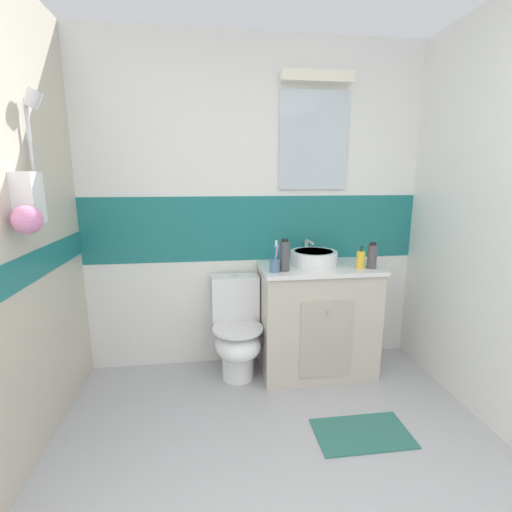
# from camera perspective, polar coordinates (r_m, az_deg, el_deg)

# --- Properties ---
(ground_plane) EXTENTS (3.20, 3.48, 0.04)m
(ground_plane) POSITION_cam_1_polar(r_m,az_deg,el_deg) (2.23, 4.49, -30.57)
(ground_plane) COLOR #B2B2B7
(wall_back_tiled) EXTENTS (3.20, 0.20, 2.50)m
(wall_back_tiled) POSITION_cam_1_polar(r_m,az_deg,el_deg) (2.87, -0.17, 7.63)
(wall_back_tiled) COLOR white
(wall_back_tiled) RESTS_ON ground_plane
(vanity_cabinet) EXTENTS (0.87, 0.52, 0.85)m
(vanity_cabinet) POSITION_cam_1_polar(r_m,az_deg,el_deg) (2.88, 9.44, -9.68)
(vanity_cabinet) COLOR beige
(vanity_cabinet) RESTS_ON ground_plane
(sink_basin) EXTENTS (0.35, 0.39, 0.17)m
(sink_basin) POSITION_cam_1_polar(r_m,az_deg,el_deg) (2.74, 8.99, -0.22)
(sink_basin) COLOR white
(sink_basin) RESTS_ON vanity_cabinet
(toilet) EXTENTS (0.37, 0.50, 0.77)m
(toilet) POSITION_cam_1_polar(r_m,az_deg,el_deg) (2.80, -2.97, -11.70)
(toilet) COLOR white
(toilet) RESTS_ON ground_plane
(toothbrush_cup) EXTENTS (0.07, 0.07, 0.22)m
(toothbrush_cup) POSITION_cam_1_polar(r_m,az_deg,el_deg) (2.51, 2.91, -1.34)
(toothbrush_cup) COLOR #4C7299
(toothbrush_cup) RESTS_ON vanity_cabinet
(soap_dispenser) EXTENTS (0.06, 0.06, 0.17)m
(soap_dispenser) POSITION_cam_1_polar(r_m,az_deg,el_deg) (2.72, 16.07, -0.55)
(soap_dispenser) COLOR yellow
(soap_dispenser) RESTS_ON vanity_cabinet
(shampoo_bottle_tall) EXTENTS (0.07, 0.07, 0.23)m
(shampoo_bottle_tall) POSITION_cam_1_polar(r_m,az_deg,el_deg) (2.53, 4.51, 0.07)
(shampoo_bottle_tall) COLOR #4C4C51
(shampoo_bottle_tall) RESTS_ON vanity_cabinet
(mouthwash_bottle) EXTENTS (0.07, 0.07, 0.19)m
(mouthwash_bottle) POSITION_cam_1_polar(r_m,az_deg,el_deg) (2.74, 17.73, 0.01)
(mouthwash_bottle) COLOR #4C4C51
(mouthwash_bottle) RESTS_ON vanity_cabinet
(bath_mat) EXTENTS (0.56, 0.32, 0.01)m
(bath_mat) POSITION_cam_1_polar(r_m,az_deg,el_deg) (2.49, 16.30, -25.10)
(bath_mat) COLOR #337266
(bath_mat) RESTS_ON ground_plane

